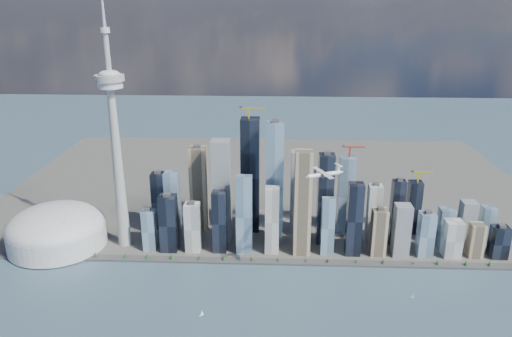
{
  "coord_description": "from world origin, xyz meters",
  "views": [
    {
      "loc": [
        20.32,
        -627.21,
        501.25
      ],
      "look_at": [
        -18.89,
        260.0,
        194.49
      ],
      "focal_mm": 35.0,
      "sensor_mm": 36.0,
      "label": 1
    }
  ],
  "objects_px": {
    "dome_stadium": "(57,229)",
    "needle_tower": "(115,138)",
    "sailboat_west": "(202,314)",
    "airplane": "(324,174)",
    "sailboat_east": "(413,296)"
  },
  "relations": [
    {
      "from": "dome_stadium",
      "to": "needle_tower",
      "type": "bearing_deg",
      "value": 4.09
    },
    {
      "from": "airplane",
      "to": "sailboat_west",
      "type": "relative_size",
      "value": 6.44
    },
    {
      "from": "sailboat_west",
      "to": "sailboat_east",
      "type": "bearing_deg",
      "value": -11.85
    },
    {
      "from": "airplane",
      "to": "sailboat_west",
      "type": "distance_m",
      "value": 310.57
    },
    {
      "from": "needle_tower",
      "to": "dome_stadium",
      "type": "relative_size",
      "value": 2.75
    },
    {
      "from": "sailboat_west",
      "to": "sailboat_east",
      "type": "height_order",
      "value": "sailboat_west"
    },
    {
      "from": "airplane",
      "to": "sailboat_west",
      "type": "height_order",
      "value": "airplane"
    },
    {
      "from": "needle_tower",
      "to": "sailboat_west",
      "type": "bearing_deg",
      "value": -50.23
    },
    {
      "from": "needle_tower",
      "to": "airplane",
      "type": "distance_m",
      "value": 424.95
    },
    {
      "from": "dome_stadium",
      "to": "sailboat_east",
      "type": "height_order",
      "value": "dome_stadium"
    },
    {
      "from": "needle_tower",
      "to": "sailboat_east",
      "type": "distance_m",
      "value": 632.23
    },
    {
      "from": "airplane",
      "to": "sailboat_east",
      "type": "xyz_separation_m",
      "value": [
        161.64,
        -31.01,
        -214.58
      ]
    },
    {
      "from": "airplane",
      "to": "sailboat_west",
      "type": "xyz_separation_m",
      "value": [
        -201.69,
        -99.09,
        -214.37
      ]
    },
    {
      "from": "dome_stadium",
      "to": "airplane",
      "type": "bearing_deg",
      "value": -13.53
    },
    {
      "from": "airplane",
      "to": "sailboat_west",
      "type": "bearing_deg",
      "value": -177.95
    }
  ]
}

